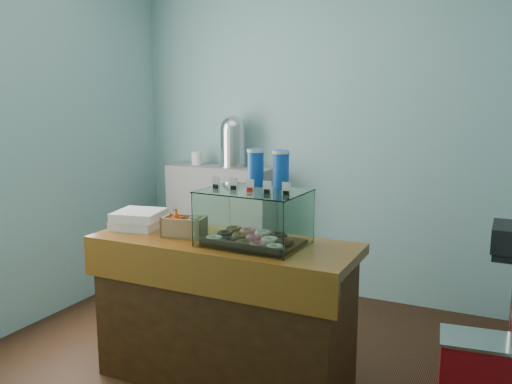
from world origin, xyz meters
The scene contains 9 objects.
ground centered at (0.00, 0.00, 0.00)m, with size 3.50×3.50×0.00m, color black.
room_shell centered at (0.03, 0.01, 1.71)m, with size 3.54×3.04×2.82m.
counter centered at (0.00, -0.25, 0.46)m, with size 1.60×0.60×0.90m.
back_shelf centered at (-0.90, 1.32, 0.55)m, with size 1.00×0.32×1.10m, color gray.
display_case centered at (0.21, -0.23, 1.07)m, with size 0.60×0.45×0.53m.
condiment_crate centered at (-0.26, -0.28, 0.96)m, with size 0.27×0.20×0.17m.
pastry_boxes centered at (-0.63, -0.23, 0.96)m, with size 0.34×0.34×0.11m.
coffee_urn centered at (-0.77, 1.32, 1.34)m, with size 0.25×0.25×0.46m.
red_cooler centered at (1.40, 0.25, 0.18)m, with size 0.44×0.35×0.36m.
Camera 1 is at (1.52, -2.96, 1.75)m, focal length 38.00 mm.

